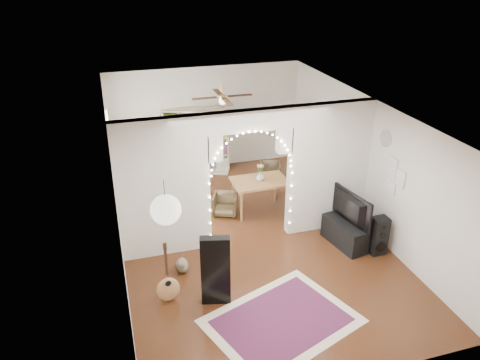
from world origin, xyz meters
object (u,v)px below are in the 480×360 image
object	(u,v)px
acoustic_guitar	(168,280)
bookcase	(196,141)
media_console	(344,234)
dining_chair_left	(225,204)
dining_table	(260,183)
dining_chair_right	(270,172)
floor_speaker	(379,236)

from	to	relation	value
acoustic_guitar	bookcase	xyz separation A→B (m)	(1.52, 4.95, 0.44)
media_console	acoustic_guitar	bearing A→B (deg)	-179.79
media_console	bookcase	bearing A→B (deg)	105.14
media_console	bookcase	distance (m)	4.78
media_console	dining_chair_left	xyz separation A→B (m)	(-1.93, 1.85, -0.01)
acoustic_guitar	dining_chair_left	size ratio (longest dim) A/B	1.84
media_console	bookcase	size ratio (longest dim) A/B	0.58
dining_table	dining_chair_left	size ratio (longest dim) A/B	2.31
bookcase	acoustic_guitar	bearing A→B (deg)	-85.99
dining_chair_left	dining_chair_right	size ratio (longest dim) A/B	1.03
dining_table	bookcase	bearing A→B (deg)	109.04
acoustic_guitar	dining_table	bearing A→B (deg)	34.08
acoustic_guitar	dining_chair_right	world-z (taller)	acoustic_guitar
dining_chair_left	dining_chair_right	world-z (taller)	dining_chair_left
dining_chair_left	bookcase	bearing A→B (deg)	116.24
dining_chair_right	dining_chair_left	bearing A→B (deg)	-122.60
floor_speaker	dining_table	size ratio (longest dim) A/B	0.63
acoustic_guitar	dining_chair_right	xyz separation A→B (m)	(3.19, 3.89, -0.19)
floor_speaker	bookcase	world-z (taller)	bookcase
acoustic_guitar	dining_table	size ratio (longest dim) A/B	0.79
bookcase	dining_chair_right	world-z (taller)	bookcase
acoustic_guitar	floor_speaker	size ratio (longest dim) A/B	1.25
bookcase	dining_chair_right	bearing A→B (deg)	-11.45
media_console	dining_chair_left	world-z (taller)	media_console
dining_table	media_console	bearing A→B (deg)	-57.19
acoustic_guitar	floor_speaker	distance (m)	4.06
acoustic_guitar	floor_speaker	world-z (taller)	acoustic_guitar
dining_table	dining_chair_left	distance (m)	0.89
dining_table	dining_chair_right	world-z (taller)	dining_table
media_console	dining_chair_right	world-z (taller)	media_console
dining_chair_left	dining_chair_right	distance (m)	2.05
dining_chair_left	dining_chair_right	xyz separation A→B (m)	(1.54, 1.35, -0.01)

